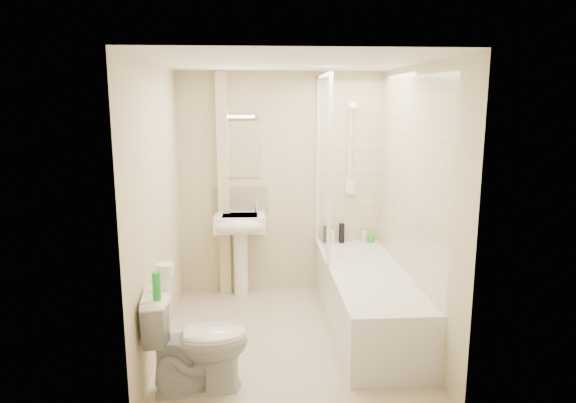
{
  "coord_description": "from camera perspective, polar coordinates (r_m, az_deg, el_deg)",
  "views": [
    {
      "loc": [
        -0.28,
        -4.27,
        2.1
      ],
      "look_at": [
        0.01,
        0.2,
        1.21
      ],
      "focal_mm": 32.0,
      "sensor_mm": 36.0,
      "label": 1
    }
  ],
  "objects": [
    {
      "name": "bottle_white_a",
      "position": [
        5.69,
        4.98,
        -3.92
      ],
      "size": [
        0.06,
        0.06,
        0.14
      ],
      "primitive_type": "cylinder",
      "color": "white",
      "rests_on": "bathtub"
    },
    {
      "name": "bottle_black_b",
      "position": [
        5.69,
        5.98,
        -3.52
      ],
      "size": [
        0.06,
        0.06,
        0.22
      ],
      "primitive_type": "cylinder",
      "color": "black",
      "rests_on": "bathtub"
    },
    {
      "name": "toilet_roll_lower",
      "position": [
        3.86,
        -13.74,
        -8.8
      ],
      "size": [
        0.12,
        0.12,
        0.09
      ],
      "primitive_type": "cylinder",
      "color": "white",
      "rests_on": "toilet"
    },
    {
      "name": "tile_back",
      "position": [
        5.64,
        6.87,
        4.25
      ],
      "size": [
        0.7,
        0.01,
        1.75
      ],
      "primitive_type": "cube",
      "color": "beige",
      "rests_on": "wall_back"
    },
    {
      "name": "bottle_green",
      "position": [
        5.77,
        9.23,
        -4.04
      ],
      "size": [
        0.07,
        0.07,
        0.09
      ],
      "primitive_type": "cylinder",
      "color": "green",
      "rests_on": "bathtub"
    },
    {
      "name": "bathtub",
      "position": [
        4.93,
        8.78,
        -10.49
      ],
      "size": [
        0.7,
        2.1,
        0.55
      ],
      "color": "white",
      "rests_on": "ground"
    },
    {
      "name": "shower_fixture",
      "position": [
        5.58,
        6.97,
        5.43
      ],
      "size": [
        0.1,
        0.16,
        0.99
      ],
      "color": "white",
      "rests_on": "wall_back"
    },
    {
      "name": "pipe_boxing",
      "position": [
        5.54,
        -7.16,
        1.77
      ],
      "size": [
        0.12,
        0.12,
        2.4
      ],
      "primitive_type": "cube",
      "color": "beige",
      "rests_on": "ground"
    },
    {
      "name": "toilet_roll_upper",
      "position": [
        3.85,
        -13.49,
        -7.44
      ],
      "size": [
        0.12,
        0.12,
        0.09
      ],
      "primitive_type": "cylinder",
      "color": "white",
      "rests_on": "toilet_roll_lower"
    },
    {
      "name": "pedestal_sink",
      "position": [
        5.46,
        -5.34,
        -3.43
      ],
      "size": [
        0.54,
        0.49,
        1.03
      ],
      "color": "white",
      "rests_on": "ground"
    },
    {
      "name": "bottle_black_a",
      "position": [
        5.67,
        4.18,
        -3.67
      ],
      "size": [
        0.05,
        0.05,
        0.2
      ],
      "primitive_type": "cylinder",
      "color": "black",
      "rests_on": "bathtub"
    },
    {
      "name": "wall_back",
      "position": [
        5.6,
        -0.78,
        1.95
      ],
      "size": [
        2.2,
        0.02,
        2.4
      ],
      "primitive_type": "cube",
      "color": "beige",
      "rests_on": "ground"
    },
    {
      "name": "green_bottle",
      "position": [
        3.66,
        -14.4,
        -9.09
      ],
      "size": [
        0.06,
        0.06,
        0.2
      ],
      "primitive_type": "cylinder",
      "color": "green",
      "rests_on": "toilet"
    },
    {
      "name": "bottle_white_b",
      "position": [
        5.75,
        8.48,
        -3.88
      ],
      "size": [
        0.06,
        0.06,
        0.13
      ],
      "primitive_type": "cylinder",
      "color": "silver",
      "rests_on": "bathtub"
    },
    {
      "name": "shower_screen",
      "position": [
        5.15,
        3.93,
        3.93
      ],
      "size": [
        0.04,
        0.92,
        1.8
      ],
      "color": "white",
      "rests_on": "bathtub"
    },
    {
      "name": "mirror",
      "position": [
        5.53,
        -5.44,
        5.76
      ],
      "size": [
        0.46,
        0.01,
        0.6
      ],
      "primitive_type": "cube",
      "color": "white",
      "rests_on": "wall_back"
    },
    {
      "name": "strip_light",
      "position": [
        5.49,
        -5.52,
        9.59
      ],
      "size": [
        0.42,
        0.07,
        0.07
      ],
      "primitive_type": "cube",
      "color": "silver",
      "rests_on": "wall_back"
    },
    {
      "name": "floor",
      "position": [
        4.76,
        0.06,
        -14.95
      ],
      "size": [
        2.5,
        2.5,
        0.0
      ],
      "primitive_type": "plane",
      "color": "beige",
      "rests_on": "ground"
    },
    {
      "name": "tile_right",
      "position": [
        4.72,
        13.21,
        2.69
      ],
      "size": [
        0.01,
        2.1,
        1.75
      ],
      "primitive_type": "cube",
      "color": "beige",
      "rests_on": "wall_right"
    },
    {
      "name": "ceiling",
      "position": [
        4.29,
        0.06,
        15.22
      ],
      "size": [
        2.2,
        2.5,
        0.02
      ],
      "primitive_type": "cube",
      "color": "white",
      "rests_on": "wall_back"
    },
    {
      "name": "wall_right",
      "position": [
        4.57,
        13.94,
        -0.48
      ],
      "size": [
        0.02,
        2.5,
        2.4
      ],
      "primitive_type": "cube",
      "color": "beige",
      "rests_on": "ground"
    },
    {
      "name": "wall_left",
      "position": [
        4.44,
        -14.26,
        -0.84
      ],
      "size": [
        0.02,
        2.5,
        2.4
      ],
      "primitive_type": "cube",
      "color": "beige",
      "rests_on": "ground"
    },
    {
      "name": "toilet",
      "position": [
        3.93,
        -10.08,
        -14.95
      ],
      "size": [
        0.55,
        0.82,
        0.75
      ],
      "primitive_type": "imported",
      "rotation": [
        0.0,
        0.0,
        1.66
      ],
      "color": "white",
      "rests_on": "ground"
    },
    {
      "name": "splashback",
      "position": [
        5.61,
        -5.33,
        0.17
      ],
      "size": [
        0.6,
        0.02,
        0.3
      ],
      "primitive_type": "cube",
      "color": "beige",
      "rests_on": "wall_back"
    }
  ]
}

